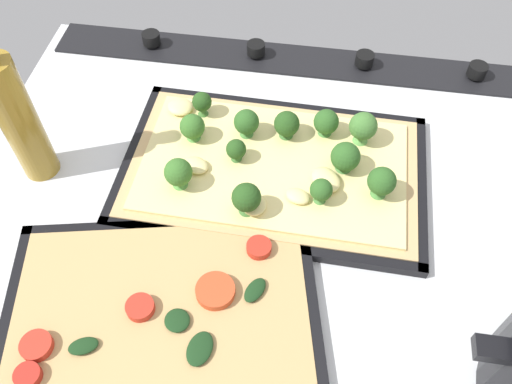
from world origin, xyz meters
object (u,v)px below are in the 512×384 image
(broccoli_pizza, at_px, (276,162))
(oil_bottle, at_px, (17,117))
(baking_tray_front, at_px, (273,172))
(veggie_pizza_back, at_px, (161,307))
(baking_tray_back, at_px, (162,309))

(broccoli_pizza, bearing_deg, oil_bottle, 7.41)
(baking_tray_front, height_order, veggie_pizza_back, veggie_pizza_back)
(baking_tray_front, distance_m, baking_tray_back, 0.23)
(baking_tray_back, relative_size, oil_bottle, 1.65)
(broccoli_pizza, distance_m, baking_tray_back, 0.23)
(veggie_pizza_back, bearing_deg, oil_bottle, -39.79)
(baking_tray_front, bearing_deg, oil_bottle, 6.99)
(broccoli_pizza, bearing_deg, baking_tray_back, 65.38)
(oil_bottle, bearing_deg, baking_tray_front, -173.01)
(broccoli_pizza, xyz_separation_m, oil_bottle, (0.30, 0.04, 0.07))
(broccoli_pizza, relative_size, oil_bottle, 1.62)
(baking_tray_front, height_order, oil_bottle, oil_bottle)
(baking_tray_front, relative_size, veggie_pizza_back, 1.13)
(baking_tray_front, height_order, baking_tray_back, same)
(veggie_pizza_back, height_order, oil_bottle, oil_bottle)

